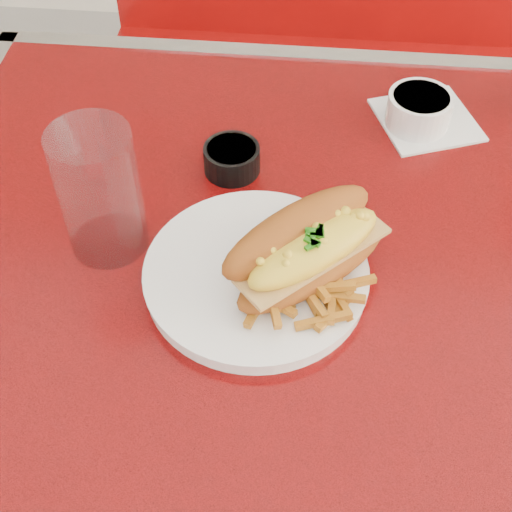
# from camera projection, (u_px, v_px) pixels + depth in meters

# --- Properties ---
(diner_table) EXTENTS (1.23, 0.83, 0.77)m
(diner_table) POSITION_uv_depth(u_px,v_px,m) (405.00, 355.00, 0.89)
(diner_table) COLOR red
(diner_table) RESTS_ON ground
(booth_bench_far) EXTENTS (1.20, 0.51, 0.90)m
(booth_bench_far) POSITION_uv_depth(u_px,v_px,m) (370.00, 138.00, 1.66)
(booth_bench_far) COLOR #900A09
(booth_bench_far) RESTS_ON ground
(dinner_plate) EXTENTS (0.31, 0.31, 0.02)m
(dinner_plate) POSITION_uv_depth(u_px,v_px,m) (256.00, 275.00, 0.75)
(dinner_plate) COLOR white
(dinner_plate) RESTS_ON diner_table
(mac_hoagie) EXTENTS (0.20, 0.19, 0.08)m
(mac_hoagie) POSITION_uv_depth(u_px,v_px,m) (308.00, 248.00, 0.72)
(mac_hoagie) COLOR #9E5219
(mac_hoagie) RESTS_ON dinner_plate
(fries_pile) EXTENTS (0.12, 0.11, 0.03)m
(fries_pile) POSITION_uv_depth(u_px,v_px,m) (306.00, 285.00, 0.71)
(fries_pile) COLOR orange
(fries_pile) RESTS_ON dinner_plate
(fork) EXTENTS (0.08, 0.15, 0.00)m
(fork) POSITION_uv_depth(u_px,v_px,m) (305.00, 262.00, 0.75)
(fork) COLOR silver
(fork) RESTS_ON dinner_plate
(gravy_ramekin) EXTENTS (0.10, 0.10, 0.05)m
(gravy_ramekin) POSITION_uv_depth(u_px,v_px,m) (419.00, 110.00, 0.91)
(gravy_ramekin) COLOR white
(gravy_ramekin) RESTS_ON diner_table
(sauce_cup_left) EXTENTS (0.09, 0.09, 0.03)m
(sauce_cup_left) POSITION_uv_depth(u_px,v_px,m) (232.00, 158.00, 0.86)
(sauce_cup_left) COLOR black
(sauce_cup_left) RESTS_ON diner_table
(water_tumbler) EXTENTS (0.10, 0.10, 0.15)m
(water_tumbler) POSITION_uv_depth(u_px,v_px,m) (100.00, 192.00, 0.74)
(water_tumbler) COLOR silver
(water_tumbler) RESTS_ON diner_table
(paper_napkin) EXTENTS (0.15, 0.15, 0.00)m
(paper_napkin) POSITION_uv_depth(u_px,v_px,m) (426.00, 120.00, 0.93)
(paper_napkin) COLOR white
(paper_napkin) RESTS_ON diner_table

